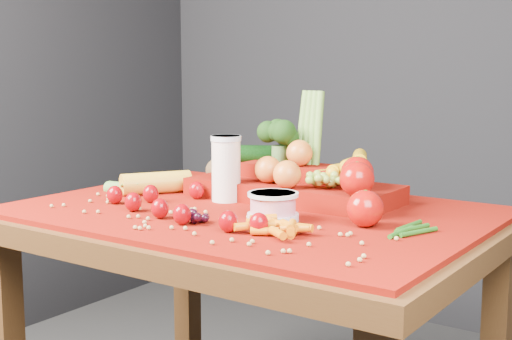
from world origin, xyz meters
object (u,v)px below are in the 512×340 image
Objects in this scene: produce_mound at (302,177)px; table at (251,253)px; milk_glass at (226,166)px; yogurt_bowl at (273,205)px.

table is at bearing -104.90° from produce_mound.
milk_glass reaches higher than yogurt_bowl.
yogurt_bowl is 0.24m from produce_mound.
produce_mound is at bearing 37.63° from milk_glass.
table is 0.19m from yogurt_bowl.
milk_glass is at bearing 157.66° from table.
produce_mound reaches higher than table.
produce_mound is at bearing 106.74° from yogurt_bowl.
produce_mound reaches higher than yogurt_bowl.
produce_mound is (0.04, 0.16, 0.16)m from table.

